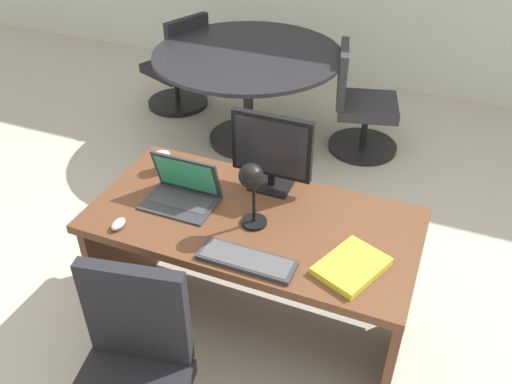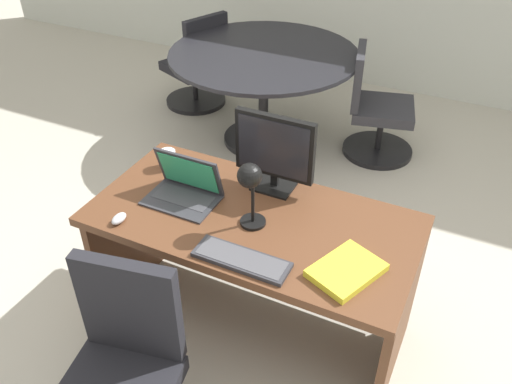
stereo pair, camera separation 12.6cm
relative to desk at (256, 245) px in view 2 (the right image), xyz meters
The scene contains 13 objects.
ground 1.55m from the desk, 90.00° to the left, with size 12.00×12.00×0.00m, color #B7B2A3.
desk is the anchor object (origin of this frame).
monitor 0.48m from the desk, 92.52° to the left, with size 0.41×0.16×0.40m.
laptop 0.46m from the desk, behind, with size 0.35×0.24×0.23m.
keyboard 0.41m from the desk, 74.72° to the right, with size 0.42×0.14×0.02m.
mouse 0.68m from the desk, 147.40° to the right, with size 0.05×0.09×0.04m.
desk_lamp 0.46m from the desk, 78.69° to the right, with size 0.12×0.14×0.34m.
book 0.59m from the desk, 22.07° to the right, with size 0.31×0.35×0.03m.
coffee_mug 0.66m from the desk, 166.24° to the left, with size 0.11×0.08×0.10m.
office_chair 0.88m from the desk, 104.41° to the right, with size 0.56×0.57×0.90m.
meeting_table 1.94m from the desk, 114.14° to the left, with size 1.47×1.47×0.77m.
meeting_chair_near 2.00m from the desk, 87.95° to the left, with size 0.57×0.56×0.86m.
meeting_chair_far 2.66m from the desk, 127.42° to the left, with size 0.61×0.60×0.87m.
Camera 2 is at (0.87, -1.75, 2.31)m, focal length 37.55 mm.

